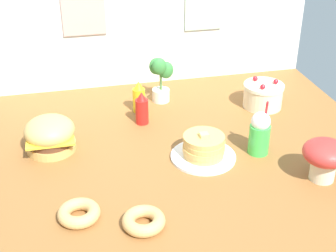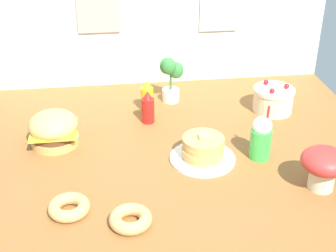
{
  "view_description": "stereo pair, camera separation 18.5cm",
  "coord_description": "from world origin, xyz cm",
  "px_view_note": "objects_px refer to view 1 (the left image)",
  "views": [
    {
      "loc": [
        -46.25,
        -175.61,
        118.8
      ],
      "look_at": [
        -3.85,
        7.06,
        14.47
      ],
      "focal_mm": 51.67,
      "sensor_mm": 36.0,
      "label": 1
    },
    {
      "loc": [
        -28.03,
        -178.9,
        118.8
      ],
      "look_at": [
        -3.85,
        7.06,
        14.47
      ],
      "focal_mm": 51.67,
      "sensor_mm": 36.0,
      "label": 2
    }
  ],
  "objects_px": {
    "mustard_bottle": "(139,98)",
    "cream_soda_cup": "(260,133)",
    "pancake_stack": "(204,148)",
    "mushroom_stool": "(325,156)",
    "burger": "(50,135)",
    "donut_chocolate": "(144,221)",
    "potted_plant": "(161,78)",
    "ketchup_bottle": "(142,109)",
    "donut_pink_glaze": "(79,213)",
    "layer_cake": "(263,95)"
  },
  "relations": [
    {
      "from": "burger",
      "to": "mustard_bottle",
      "type": "relative_size",
      "value": 1.33
    },
    {
      "from": "donut_chocolate",
      "to": "potted_plant",
      "type": "bearing_deg",
      "value": 74.22
    },
    {
      "from": "donut_pink_glaze",
      "to": "donut_chocolate",
      "type": "height_order",
      "value": "same"
    },
    {
      "from": "pancake_stack",
      "to": "layer_cake",
      "type": "distance_m",
      "value": 0.63
    },
    {
      "from": "cream_soda_cup",
      "to": "burger",
      "type": "bearing_deg",
      "value": 165.38
    },
    {
      "from": "donut_pink_glaze",
      "to": "mushroom_stool",
      "type": "relative_size",
      "value": 0.85
    },
    {
      "from": "donut_chocolate",
      "to": "potted_plant",
      "type": "relative_size",
      "value": 0.61
    },
    {
      "from": "layer_cake",
      "to": "cream_soda_cup",
      "type": "height_order",
      "value": "cream_soda_cup"
    },
    {
      "from": "layer_cake",
      "to": "mustard_bottle",
      "type": "xyz_separation_m",
      "value": [
        -0.66,
        0.09,
        0.01
      ]
    },
    {
      "from": "pancake_stack",
      "to": "donut_chocolate",
      "type": "xyz_separation_m",
      "value": [
        -0.35,
        -0.4,
        -0.02
      ]
    },
    {
      "from": "potted_plant",
      "to": "ketchup_bottle",
      "type": "bearing_deg",
      "value": -122.92
    },
    {
      "from": "burger",
      "to": "mushroom_stool",
      "type": "relative_size",
      "value": 1.21
    },
    {
      "from": "pancake_stack",
      "to": "donut_chocolate",
      "type": "bearing_deg",
      "value": -131.26
    },
    {
      "from": "pancake_stack",
      "to": "mushroom_stool",
      "type": "xyz_separation_m",
      "value": [
        0.44,
        -0.27,
        0.06
      ]
    },
    {
      "from": "burger",
      "to": "mushroom_stool",
      "type": "bearing_deg",
      "value": -24.25
    },
    {
      "from": "donut_chocolate",
      "to": "mushroom_stool",
      "type": "height_order",
      "value": "mushroom_stool"
    },
    {
      "from": "layer_cake",
      "to": "burger",
      "type": "bearing_deg",
      "value": -170.14
    },
    {
      "from": "ketchup_bottle",
      "to": "donut_chocolate",
      "type": "distance_m",
      "value": 0.8
    },
    {
      "from": "burger",
      "to": "layer_cake",
      "type": "distance_m",
      "value": 1.14
    },
    {
      "from": "ketchup_bottle",
      "to": "layer_cake",
      "type": "bearing_deg",
      "value": 3.22
    },
    {
      "from": "mushroom_stool",
      "to": "donut_pink_glaze",
      "type": "bearing_deg",
      "value": -178.4
    },
    {
      "from": "potted_plant",
      "to": "pancake_stack",
      "type": "bearing_deg",
      "value": -84.17
    },
    {
      "from": "cream_soda_cup",
      "to": "mushroom_stool",
      "type": "distance_m",
      "value": 0.31
    },
    {
      "from": "donut_pink_glaze",
      "to": "mushroom_stool",
      "type": "xyz_separation_m",
      "value": [
        1.01,
        0.03,
        0.09
      ]
    },
    {
      "from": "burger",
      "to": "potted_plant",
      "type": "xyz_separation_m",
      "value": [
        0.6,
        0.39,
        0.06
      ]
    },
    {
      "from": "potted_plant",
      "to": "mushroom_stool",
      "type": "bearing_deg",
      "value": -60.45
    },
    {
      "from": "donut_pink_glaze",
      "to": "donut_chocolate",
      "type": "distance_m",
      "value": 0.25
    },
    {
      "from": "potted_plant",
      "to": "mushroom_stool",
      "type": "xyz_separation_m",
      "value": [
        0.5,
        -0.88,
        -0.03
      ]
    },
    {
      "from": "layer_cake",
      "to": "donut_pink_glaze",
      "type": "height_order",
      "value": "layer_cake"
    },
    {
      "from": "mustard_bottle",
      "to": "cream_soda_cup",
      "type": "distance_m",
      "value": 0.7
    },
    {
      "from": "pancake_stack",
      "to": "cream_soda_cup",
      "type": "bearing_deg",
      "value": -2.99
    },
    {
      "from": "layer_cake",
      "to": "donut_chocolate",
      "type": "height_order",
      "value": "layer_cake"
    },
    {
      "from": "mustard_bottle",
      "to": "potted_plant",
      "type": "height_order",
      "value": "potted_plant"
    },
    {
      "from": "cream_soda_cup",
      "to": "donut_chocolate",
      "type": "bearing_deg",
      "value": -147.66
    },
    {
      "from": "burger",
      "to": "donut_pink_glaze",
      "type": "xyz_separation_m",
      "value": [
        0.09,
        -0.53,
        -0.05
      ]
    },
    {
      "from": "ketchup_bottle",
      "to": "cream_soda_cup",
      "type": "relative_size",
      "value": 0.67
    },
    {
      "from": "ketchup_bottle",
      "to": "burger",
      "type": "bearing_deg",
      "value": -160.91
    },
    {
      "from": "ketchup_bottle",
      "to": "pancake_stack",
      "type": "bearing_deg",
      "value": -61.42
    },
    {
      "from": "mustard_bottle",
      "to": "mushroom_stool",
      "type": "xyz_separation_m",
      "value": [
        0.64,
        -0.79,
        0.03
      ]
    },
    {
      "from": "mustard_bottle",
      "to": "potted_plant",
      "type": "relative_size",
      "value": 0.66
    },
    {
      "from": "burger",
      "to": "cream_soda_cup",
      "type": "xyz_separation_m",
      "value": [
        0.92,
        -0.24,
        0.02
      ]
    },
    {
      "from": "mustard_bottle",
      "to": "donut_chocolate",
      "type": "xyz_separation_m",
      "value": [
        -0.15,
        -0.91,
        -0.05
      ]
    },
    {
      "from": "pancake_stack",
      "to": "potted_plant",
      "type": "height_order",
      "value": "potted_plant"
    },
    {
      "from": "layer_cake",
      "to": "mushroom_stool",
      "type": "relative_size",
      "value": 1.13
    },
    {
      "from": "layer_cake",
      "to": "cream_soda_cup",
      "type": "xyz_separation_m",
      "value": [
        -0.2,
        -0.44,
        0.04
      ]
    },
    {
      "from": "donut_chocolate",
      "to": "potted_plant",
      "type": "distance_m",
      "value": 1.06
    },
    {
      "from": "pancake_stack",
      "to": "ketchup_bottle",
      "type": "relative_size",
      "value": 1.7
    },
    {
      "from": "burger",
      "to": "donut_chocolate",
      "type": "relative_size",
      "value": 1.43
    },
    {
      "from": "burger",
      "to": "ketchup_bottle",
      "type": "height_order",
      "value": "ketchup_bottle"
    },
    {
      "from": "layer_cake",
      "to": "donut_pink_glaze",
      "type": "bearing_deg",
      "value": -145.15
    }
  ]
}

